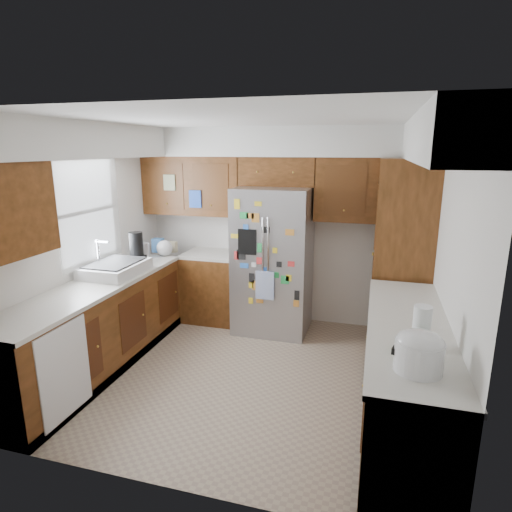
# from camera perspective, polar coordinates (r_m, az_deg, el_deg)

# --- Properties ---
(floor) EXTENTS (3.60, 3.60, 0.00)m
(floor) POSITION_cam_1_polar(r_m,az_deg,el_deg) (4.56, -1.50, -15.39)
(floor) COLOR tan
(floor) RESTS_ON ground
(room_shell) EXTENTS (3.64, 3.24, 2.52)m
(room_shell) POSITION_cam_1_polar(r_m,az_deg,el_deg) (4.37, -1.56, 8.54)
(room_shell) COLOR silver
(room_shell) RESTS_ON ground
(left_counter_run) EXTENTS (1.36, 3.20, 0.92)m
(left_counter_run) POSITION_cam_1_polar(r_m,az_deg,el_deg) (4.93, -16.86, -8.13)
(left_counter_run) COLOR #3B220B
(left_counter_run) RESTS_ON ground
(right_counter_run) EXTENTS (0.63, 2.25, 0.92)m
(right_counter_run) POSITION_cam_1_polar(r_m,az_deg,el_deg) (3.79, 19.14, -15.50)
(right_counter_run) COLOR #3B220B
(right_counter_run) RESTS_ON ground
(pantry) EXTENTS (0.60, 0.90, 2.15)m
(pantry) POSITION_cam_1_polar(r_m,az_deg,el_deg) (5.08, 18.84, 0.03)
(pantry) COLOR #3B220B
(pantry) RESTS_ON ground
(fridge) EXTENTS (0.90, 0.79, 1.80)m
(fridge) POSITION_cam_1_polar(r_m,az_deg,el_deg) (5.30, 2.29, -0.59)
(fridge) COLOR gray
(fridge) RESTS_ON ground
(bridge_cabinet) EXTENTS (0.96, 0.34, 0.35)m
(bridge_cabinet) POSITION_cam_1_polar(r_m,az_deg,el_deg) (5.36, 2.99, 11.20)
(bridge_cabinet) COLOR #3B220B
(bridge_cabinet) RESTS_ON fridge
(fridge_top_items) EXTENTS (0.74, 0.30, 0.28)m
(fridge_top_items) POSITION_cam_1_polar(r_m,az_deg,el_deg) (5.33, 1.70, 14.39)
(fridge_top_items) COLOR #2147A4
(fridge_top_items) RESTS_ON bridge_cabinet
(sink_assembly) EXTENTS (0.52, 0.70, 0.37)m
(sink_assembly) POSITION_cam_1_polar(r_m,az_deg,el_deg) (4.89, -18.25, -1.53)
(sink_assembly) COLOR silver
(sink_assembly) RESTS_ON left_counter_run
(left_counter_clutter) EXTENTS (0.35, 0.80, 0.38)m
(left_counter_clutter) POSITION_cam_1_polar(r_m,az_deg,el_deg) (5.43, -13.90, 0.98)
(left_counter_clutter) COLOR black
(left_counter_clutter) RESTS_ON left_counter_run
(rice_cooker) EXTENTS (0.30, 0.29, 0.26)m
(rice_cooker) POSITION_cam_1_polar(r_m,az_deg,el_deg) (2.84, 20.93, -11.70)
(rice_cooker) COLOR silver
(rice_cooker) RESTS_ON right_counter_run
(paper_towel) EXTENTS (0.12, 0.12, 0.28)m
(paper_towel) POSITION_cam_1_polar(r_m,az_deg,el_deg) (3.21, 21.22, -8.58)
(paper_towel) COLOR white
(paper_towel) RESTS_ON right_counter_run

